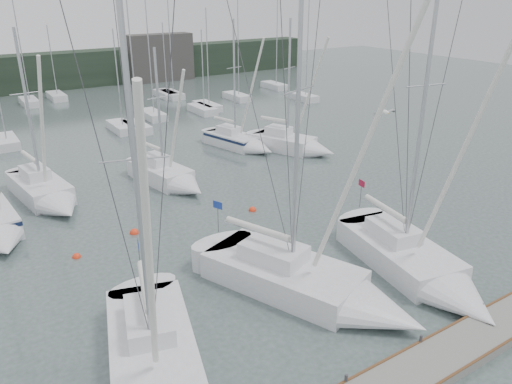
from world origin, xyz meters
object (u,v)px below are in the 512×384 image
sailboat_mid_c (172,179)px  buoy_a (134,233)px  sailboat_mid_e (298,146)px  buoy_b (253,210)px  sailboat_near_right (425,272)px  sailboat_mid_b (49,196)px  buoy_c (77,257)px  sailboat_near_center (327,291)px  sailboat_mid_d (243,143)px

sailboat_mid_c → buoy_a: (-5.02, -5.81, -0.58)m
sailboat_mid_e → buoy_b: sailboat_mid_e is taller
sailboat_near_right → buoy_a: bearing=137.9°
sailboat_mid_b → sailboat_mid_e: sailboat_mid_b is taller
sailboat_near_right → buoy_b: size_ratio=31.34×
sailboat_mid_b → buoy_c: size_ratio=26.32×
sailboat_mid_c → sailboat_mid_e: size_ratio=0.87×
sailboat_near_right → buoy_a: size_ratio=29.06×
sailboat_mid_e → buoy_b: size_ratio=23.63×
sailboat_near_center → buoy_b: (2.65, 10.52, -0.61)m
sailboat_mid_c → sailboat_mid_d: (9.14, 4.92, -0.01)m
sailboat_near_center → sailboat_mid_d: size_ratio=1.38×
sailboat_near_right → sailboat_mid_d: 24.06m
sailboat_mid_d → buoy_a: bearing=-156.8°
buoy_a → sailboat_mid_b: bearing=114.3°
sailboat_mid_c → sailboat_near_right: bearing=-85.1°
sailboat_mid_b → buoy_a: sailboat_mid_b is taller
sailboat_near_center → buoy_c: sailboat_near_center is taller
sailboat_mid_b → sailboat_mid_e: 21.00m
sailboat_mid_b → buoy_c: sailboat_mid_b is taller
sailboat_mid_d → sailboat_mid_c: bearing=-165.7°
sailboat_near_center → buoy_b: size_ratio=32.14×
sailboat_mid_e → buoy_c: size_ratio=26.11×
buoy_a → buoy_c: buoy_a is taller
sailboat_near_right → buoy_a: 16.48m
sailboat_near_right → sailboat_mid_e: bearing=79.4°
sailboat_mid_b → sailboat_mid_c: bearing=-17.5°
sailboat_mid_d → buoy_c: size_ratio=25.76×
sailboat_near_center → buoy_c: bearing=107.8°
sailboat_mid_d → buoy_a: sailboat_mid_d is taller
sailboat_mid_d → buoy_c: bearing=-160.5°
sailboat_mid_c → sailboat_mid_e: 12.79m
sailboat_mid_e → buoy_c: 22.94m
buoy_a → sailboat_mid_d: bearing=37.2°
sailboat_mid_c → buoy_b: size_ratio=20.66×
sailboat_mid_e → buoy_a: sailboat_mid_e is taller
sailboat_mid_c → buoy_a: bearing=-141.2°
buoy_a → buoy_b: (7.66, -1.08, 0.00)m
sailboat_mid_c → buoy_b: 7.40m
sailboat_near_right → sailboat_mid_c: sailboat_near_right is taller
sailboat_near_right → sailboat_mid_d: (4.02, 23.72, -0.04)m
buoy_b → sailboat_mid_b: bearing=142.8°
sailboat_mid_c → sailboat_mid_d: bearing=18.0°
sailboat_mid_b → buoy_a: bearing=-73.4°
buoy_b → buoy_c: (-11.31, 0.03, 0.00)m
sailboat_near_right → buoy_b: (-2.48, 11.90, -0.60)m
sailboat_mid_d → sailboat_mid_e: bearing=-58.3°
sailboat_mid_c → buoy_c: size_ratio=22.83×
sailboat_near_right → sailboat_mid_d: sailboat_near_right is taller
sailboat_mid_c → buoy_a: size_ratio=19.16×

